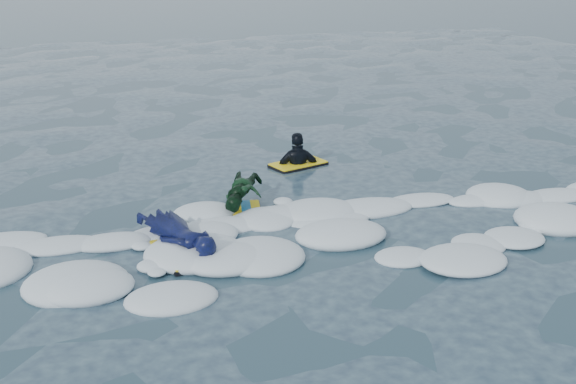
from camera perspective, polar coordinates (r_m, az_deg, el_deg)
name	(u,v)px	position (r m, az deg, el deg)	size (l,w,h in m)	color
ground	(308,267)	(8.86, 1.63, -5.96)	(120.00, 120.00, 0.00)	#1B3242
foam_band	(286,235)	(9.76, -0.13, -3.44)	(12.00, 3.10, 0.30)	white
prone_woman_unit	(180,235)	(9.34, -8.56, -3.38)	(1.14, 1.65, 0.40)	black
prone_child_unit	(244,194)	(10.64, -3.53, -0.16)	(1.01, 1.29, 0.45)	black
waiting_rider_unit	(298,173)	(12.68, 0.80, 1.55)	(1.10, 0.84, 1.46)	black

